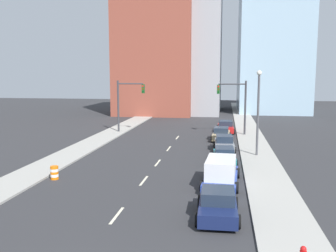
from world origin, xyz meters
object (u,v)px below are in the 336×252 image
sedan_tan (221,134)px  traffic_signal_right (238,101)px  traffic_signal_left (125,100)px  sedan_teal (224,156)px  sedan_navy (218,205)px  traffic_barrel (54,173)px  box_truck_blue (221,172)px  sedan_gray (224,144)px  sedan_red (225,127)px  street_lamp (258,107)px

sedan_tan → traffic_signal_right: bearing=65.6°
traffic_signal_left → sedan_teal: (12.54, -15.05, -3.59)m
traffic_signal_right → sedan_navy: 27.45m
traffic_barrel → sedan_teal: size_ratio=0.21×
box_truck_blue → sedan_gray: box_truck_blue is taller
traffic_signal_left → sedan_red: size_ratio=1.39×
traffic_barrel → box_truck_blue: bearing=2.1°
sedan_teal → sedan_tan: (-0.40, 11.34, 0.05)m
traffic_signal_right → traffic_barrel: (-13.29, -21.73, -3.73)m
traffic_signal_left → traffic_barrel: (0.71, -21.73, -3.73)m
traffic_signal_left → sedan_teal: 19.92m
sedan_navy → sedan_tan: (-0.12, 23.45, -0.01)m
sedan_gray → sedan_red: sedan_red is taller
sedan_red → sedan_navy: bearing=-92.9°
sedan_navy → sedan_tan: 23.45m
traffic_barrel → sedan_gray: size_ratio=0.20×
traffic_barrel → sedan_tan: 21.34m
sedan_red → street_lamp: bearing=-80.8°
traffic_barrel → sedan_gray: 16.93m
traffic_barrel → sedan_red: bearing=63.4°
sedan_navy → sedan_teal: sedan_navy is taller
sedan_navy → box_truck_blue: bearing=88.0°
sedan_navy → sedan_tan: size_ratio=0.94×
sedan_gray → sedan_teal: bearing=-92.3°
street_lamp → sedan_red: size_ratio=1.62×
sedan_navy → sedan_gray: sedan_gray is taller
traffic_barrel → sedan_red: 26.63m
box_truck_blue → sedan_navy: bearing=-87.8°
traffic_signal_right → sedan_gray: 10.34m
traffic_signal_left → traffic_signal_right: size_ratio=1.00×
traffic_barrel → sedan_teal: 13.59m
sedan_tan → traffic_barrel: bearing=-120.2°
sedan_teal → sedan_red: size_ratio=0.96×
sedan_navy → sedan_red: 29.25m
traffic_barrel → traffic_signal_left: bearing=91.9°
traffic_signal_right → sedan_gray: size_ratio=1.42×
traffic_barrel → sedan_tan: sedan_tan is taller
sedan_teal → sedan_gray: sedan_gray is taller
traffic_signal_left → sedan_red: traffic_signal_left is taller
street_lamp → sedan_red: 14.80m
sedan_red → sedan_gray: bearing=-92.7°
traffic_signal_right → sedan_navy: bearing=-93.7°
traffic_signal_right → sedan_tan: (-1.86, -3.72, -3.53)m
sedan_navy → sedan_teal: bearing=87.4°
sedan_gray → street_lamp: bearing=-41.3°
street_lamp → sedan_tan: bearing=111.8°
box_truck_blue → street_lamp: bearing=74.8°
street_lamp → sedan_navy: street_lamp is taller
traffic_signal_right → sedan_teal: 15.54m
sedan_navy → box_truck_blue: box_truck_blue is taller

